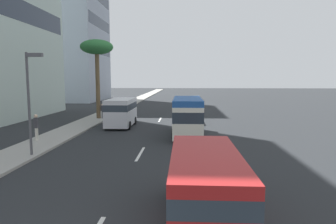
{
  "coord_description": "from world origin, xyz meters",
  "views": [
    {
      "loc": [
        -4.85,
        -2.54,
        4.43
      ],
      "look_at": [
        17.11,
        -1.36,
        1.9
      ],
      "focal_mm": 31.25,
      "sensor_mm": 36.0,
      "label": 1
    }
  ],
  "objects": [
    {
      "name": "pedestrian_mid_block",
      "position": [
        14.52,
        7.6,
        1.17
      ],
      "size": [
        0.33,
        0.24,
        1.83
      ],
      "rotation": [
        0.0,
        0.0,
        3.19
      ],
      "color": "beige",
      "rests_on": "sidewalk_right"
    },
    {
      "name": "lane_stripe_far",
      "position": [
        26.28,
        0.0,
        0.01
      ],
      "size": [
        3.2,
        0.16,
        0.01
      ],
      "primitive_type": "cube",
      "color": "silver",
      "rests_on": "ground_plane"
    },
    {
      "name": "car_lead",
      "position": [
        24.37,
        -3.04,
        0.75
      ],
      "size": [
        4.61,
        1.87,
        1.59
      ],
      "color": "silver",
      "rests_on": "ground_plane"
    },
    {
      "name": "sidewalk_right",
      "position": [
        31.5,
        7.02,
        0.07
      ],
      "size": [
        162.0,
        2.79,
        0.15
      ],
      "primitive_type": "cube",
      "color": "#9E9B93",
      "rests_on": "ground_plane"
    },
    {
      "name": "street_lamp",
      "position": [
        10.83,
        5.9,
        3.75
      ],
      "size": [
        0.24,
        0.97,
        5.7
      ],
      "color": "#4C4C51",
      "rests_on": "sidewalk_right"
    },
    {
      "name": "pedestrian_near_lamp",
      "position": [
        26.11,
        6.23,
        1.01
      ],
      "size": [
        0.3,
        0.33,
        1.57
      ],
      "rotation": [
        0.0,
        0.0,
        4.68
      ],
      "color": "#333338",
      "rests_on": "sidewalk_right"
    },
    {
      "name": "van_second",
      "position": [
        21.61,
        3.2,
        1.47
      ],
      "size": [
        4.94,
        2.23,
        2.58
      ],
      "rotation": [
        0.0,
        0.0,
        3.14
      ],
      "color": "silver",
      "rests_on": "ground_plane"
    },
    {
      "name": "palm_tree",
      "position": [
        26.16,
        6.68,
        7.46
      ],
      "size": [
        3.45,
        3.45,
        8.37
      ],
      "color": "brown",
      "rests_on": "sidewalk_right"
    },
    {
      "name": "van_fourth",
      "position": [
        3.73,
        -3.22,
        1.27
      ],
      "size": [
        5.37,
        2.19,
        2.21
      ],
      "color": "#A51E1E",
      "rests_on": "ground_plane"
    },
    {
      "name": "ground_plane",
      "position": [
        31.5,
        0.0,
        0.0
      ],
      "size": [
        198.0,
        198.0,
        0.0
      ],
      "primitive_type": "plane",
      "color": "#26282B"
    },
    {
      "name": "lane_stripe_mid",
      "position": [
        11.9,
        0.0,
        0.01
      ],
      "size": [
        3.2,
        0.16,
        0.01
      ],
      "primitive_type": "cube",
      "color": "silver",
      "rests_on": "ground_plane"
    },
    {
      "name": "minibus_third",
      "position": [
        17.5,
        -2.84,
        1.61
      ],
      "size": [
        6.27,
        2.27,
        2.93
      ],
      "color": "silver",
      "rests_on": "ground_plane"
    }
  ]
}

